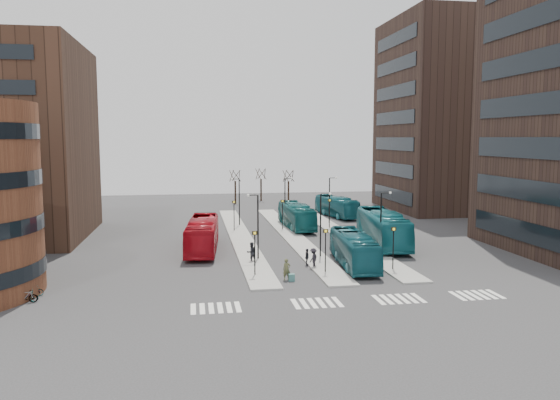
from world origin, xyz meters
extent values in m
plane|color=#2C2C2E|center=(0.00, 0.00, 0.00)|extent=(160.00, 160.00, 0.00)
cube|color=gray|center=(-4.00, 30.00, 0.07)|extent=(2.50, 45.00, 0.15)
cube|color=gray|center=(2.00, 30.00, 0.07)|extent=(2.50, 45.00, 0.15)
cube|color=gray|center=(8.00, 30.00, 0.07)|extent=(2.50, 45.00, 0.15)
cube|color=navy|center=(-1.67, 9.99, 0.30)|extent=(0.47, 0.38, 0.59)
imported|color=#AB0D18|center=(-8.47, 23.00, 1.67)|extent=(3.79, 12.20, 3.34)
imported|color=#12515C|center=(4.79, 14.32, 1.50)|extent=(3.35, 10.92, 3.00)
imported|color=#12595B|center=(3.61, 35.30, 1.57)|extent=(2.97, 11.34, 3.14)
imported|color=#166570|center=(10.60, 22.94, 1.84)|extent=(4.54, 13.50, 3.69)
imported|color=#135762|center=(11.34, 44.34, 1.47)|extent=(4.26, 10.84, 2.95)
imported|color=#4C4F2F|center=(-2.01, 10.37, 0.88)|extent=(0.69, 0.50, 1.75)
imported|color=black|center=(-4.13, 17.20, 0.93)|extent=(1.12, 1.02, 1.87)
imported|color=black|center=(0.68, 15.11, 0.76)|extent=(0.54, 0.95, 1.53)
imported|color=black|center=(1.04, 14.11, 0.88)|extent=(1.23, 1.30, 1.77)
imported|color=gray|center=(-21.00, 7.33, 0.42)|extent=(1.65, 0.80, 0.83)
imported|color=gray|center=(-21.00, 7.22, 0.47)|extent=(1.59, 0.61, 0.93)
imported|color=gray|center=(-21.00, 8.98, 0.40)|extent=(1.56, 0.65, 0.80)
cube|color=silver|center=(-9.50, 4.00, 0.01)|extent=(0.35, 2.40, 0.01)
cube|color=silver|center=(-8.90, 4.00, 0.01)|extent=(0.35, 2.40, 0.01)
cube|color=silver|center=(-8.30, 4.00, 0.01)|extent=(0.35, 2.40, 0.01)
cube|color=silver|center=(-7.70, 4.00, 0.01)|extent=(0.35, 2.40, 0.01)
cube|color=silver|center=(-7.10, 4.00, 0.01)|extent=(0.35, 2.40, 0.01)
cube|color=silver|center=(-6.50, 4.00, 0.01)|extent=(0.35, 2.40, 0.01)
cube|color=silver|center=(-2.50, 4.00, 0.01)|extent=(0.35, 2.40, 0.01)
cube|color=silver|center=(-1.90, 4.00, 0.01)|extent=(0.35, 2.40, 0.01)
cube|color=silver|center=(-1.30, 4.00, 0.01)|extent=(0.35, 2.40, 0.01)
cube|color=silver|center=(-0.70, 4.00, 0.01)|extent=(0.35, 2.40, 0.01)
cube|color=silver|center=(-0.10, 4.00, 0.01)|extent=(0.35, 2.40, 0.01)
cube|color=silver|center=(0.50, 4.00, 0.01)|extent=(0.35, 2.40, 0.01)
cube|color=silver|center=(3.50, 4.00, 0.01)|extent=(0.35, 2.40, 0.01)
cube|color=silver|center=(4.10, 4.00, 0.01)|extent=(0.35, 2.40, 0.01)
cube|color=silver|center=(4.70, 4.00, 0.01)|extent=(0.35, 2.40, 0.01)
cube|color=silver|center=(5.30, 4.00, 0.01)|extent=(0.35, 2.40, 0.01)
cube|color=silver|center=(5.90, 4.00, 0.01)|extent=(0.35, 2.40, 0.01)
cube|color=silver|center=(6.50, 4.00, 0.01)|extent=(0.35, 2.40, 0.01)
cube|color=silver|center=(9.50, 4.00, 0.01)|extent=(0.35, 2.40, 0.01)
cube|color=silver|center=(10.10, 4.00, 0.01)|extent=(0.35, 2.40, 0.01)
cube|color=silver|center=(10.70, 4.00, 0.01)|extent=(0.35, 2.40, 0.01)
cube|color=silver|center=(11.30, 4.00, 0.01)|extent=(0.35, 2.40, 0.01)
cube|color=silver|center=(11.90, 4.00, 0.01)|extent=(0.35, 2.40, 0.01)
cube|color=silver|center=(12.50, 4.00, 0.01)|extent=(0.35, 2.40, 0.01)
cube|color=black|center=(21.94, 16.00, 2.50)|extent=(0.12, 16.00, 2.00)
cube|color=black|center=(21.94, 16.00, 6.50)|extent=(0.12, 16.00, 2.00)
cube|color=black|center=(21.94, 16.00, 10.50)|extent=(0.12, 16.00, 2.00)
cube|color=black|center=(21.94, 16.00, 14.50)|extent=(0.12, 16.00, 2.00)
cube|color=black|center=(21.94, 16.00, 18.50)|extent=(0.12, 16.00, 2.00)
cube|color=black|center=(21.94, 16.00, 22.50)|extent=(0.12, 16.00, 2.00)
cube|color=#33231C|center=(32.00, 50.00, 15.00)|extent=(20.00, 20.00, 30.00)
cube|color=black|center=(21.94, 50.00, 2.50)|extent=(0.12, 16.00, 2.00)
cube|color=black|center=(21.94, 50.00, 6.50)|extent=(0.12, 16.00, 2.00)
cube|color=black|center=(21.94, 50.00, 10.50)|extent=(0.12, 16.00, 2.00)
cube|color=black|center=(21.94, 50.00, 14.50)|extent=(0.12, 16.00, 2.00)
cube|color=black|center=(21.94, 50.00, 18.50)|extent=(0.12, 16.00, 2.00)
cube|color=black|center=(21.94, 50.00, 22.50)|extent=(0.12, 16.00, 2.00)
cube|color=black|center=(21.94, 50.00, 26.50)|extent=(0.12, 16.00, 2.00)
cylinder|color=black|center=(-4.40, 12.00, 1.90)|extent=(0.10, 0.10, 3.50)
cube|color=black|center=(-4.40, 12.00, 3.65)|extent=(0.45, 0.10, 0.30)
cube|color=yellow|center=(-4.40, 11.94, 3.65)|extent=(0.20, 0.02, 0.20)
cylinder|color=black|center=(-4.40, 34.00, 1.90)|extent=(0.10, 0.10, 3.50)
cube|color=black|center=(-4.40, 34.00, 3.65)|extent=(0.45, 0.10, 0.30)
cube|color=yellow|center=(-4.40, 33.94, 3.65)|extent=(0.20, 0.02, 0.20)
cylinder|color=black|center=(1.60, 12.00, 1.90)|extent=(0.10, 0.10, 3.50)
cube|color=black|center=(1.60, 12.00, 3.65)|extent=(0.45, 0.10, 0.30)
cube|color=yellow|center=(1.60, 11.94, 3.65)|extent=(0.20, 0.02, 0.20)
cylinder|color=black|center=(1.60, 34.00, 1.90)|extent=(0.10, 0.10, 3.50)
cube|color=black|center=(1.60, 34.00, 3.65)|extent=(0.45, 0.10, 0.30)
cube|color=yellow|center=(1.60, 33.94, 3.65)|extent=(0.20, 0.02, 0.20)
cylinder|color=black|center=(7.60, 12.00, 1.90)|extent=(0.10, 0.10, 3.50)
cube|color=black|center=(7.60, 12.00, 3.65)|extent=(0.45, 0.10, 0.30)
cube|color=yellow|center=(7.60, 11.94, 3.65)|extent=(0.20, 0.02, 0.20)
cylinder|color=black|center=(7.60, 34.00, 1.90)|extent=(0.10, 0.10, 3.50)
cube|color=black|center=(7.60, 34.00, 3.65)|extent=(0.45, 0.10, 0.30)
cube|color=yellow|center=(7.60, 33.94, 3.65)|extent=(0.20, 0.02, 0.20)
cylinder|color=black|center=(-3.40, 18.00, 3.15)|extent=(0.14, 0.14, 6.00)
cylinder|color=black|center=(-3.85, 18.00, 6.15)|extent=(0.90, 0.08, 0.08)
sphere|color=silver|center=(-4.30, 18.00, 6.15)|extent=(0.24, 0.24, 0.24)
cylinder|color=black|center=(-3.40, 38.00, 3.15)|extent=(0.14, 0.14, 6.00)
cylinder|color=black|center=(-3.85, 38.00, 6.15)|extent=(0.90, 0.08, 0.08)
sphere|color=silver|center=(-4.30, 38.00, 6.15)|extent=(0.24, 0.24, 0.24)
cylinder|color=black|center=(2.60, 18.00, 3.15)|extent=(0.14, 0.14, 6.00)
cylinder|color=black|center=(3.05, 18.00, 6.15)|extent=(0.90, 0.08, 0.08)
sphere|color=silver|center=(3.50, 18.00, 6.15)|extent=(0.24, 0.24, 0.24)
cylinder|color=black|center=(2.60, 38.00, 3.15)|extent=(0.14, 0.14, 6.00)
cylinder|color=black|center=(3.05, 38.00, 6.15)|extent=(0.90, 0.08, 0.08)
sphere|color=silver|center=(3.50, 38.00, 6.15)|extent=(0.24, 0.24, 0.24)
cylinder|color=black|center=(8.60, 18.00, 3.15)|extent=(0.14, 0.14, 6.00)
cylinder|color=black|center=(9.05, 18.00, 6.15)|extent=(0.90, 0.08, 0.08)
sphere|color=silver|center=(9.50, 18.00, 6.15)|extent=(0.24, 0.24, 0.24)
cylinder|color=black|center=(8.60, 38.00, 3.15)|extent=(0.14, 0.14, 6.00)
cylinder|color=black|center=(9.05, 38.00, 6.15)|extent=(0.90, 0.08, 0.08)
sphere|color=silver|center=(9.50, 38.00, 6.15)|extent=(0.24, 0.24, 0.24)
cylinder|color=black|center=(-2.00, 62.00, 2.00)|extent=(0.30, 0.30, 4.00)
cylinder|color=black|center=(-1.30, 62.00, 4.90)|extent=(0.10, 1.56, 1.95)
cylinder|color=black|center=(-1.78, 62.67, 4.90)|extent=(1.48, 0.59, 1.97)
cylinder|color=black|center=(-2.57, 62.41, 4.90)|extent=(0.90, 1.31, 1.99)
cylinder|color=black|center=(-2.57, 61.59, 4.90)|extent=(0.89, 1.31, 1.99)
cylinder|color=black|center=(-1.79, 61.33, 4.90)|extent=(1.48, 0.58, 1.97)
cylinder|color=black|center=(3.00, 66.00, 2.00)|extent=(0.30, 0.30, 4.00)
cylinder|color=black|center=(3.70, 66.00, 4.90)|extent=(0.10, 1.56, 1.95)
cylinder|color=black|center=(3.22, 66.67, 4.90)|extent=(1.48, 0.59, 1.97)
cylinder|color=black|center=(2.43, 66.41, 4.90)|extent=(0.90, 1.31, 1.99)
cylinder|color=black|center=(2.43, 65.59, 4.90)|extent=(0.89, 1.31, 1.99)
cylinder|color=black|center=(3.21, 65.33, 4.90)|extent=(1.48, 0.58, 1.97)
cylinder|color=black|center=(7.00, 60.00, 2.00)|extent=(0.30, 0.30, 4.00)
cylinder|color=black|center=(7.70, 60.00, 4.90)|extent=(0.10, 1.56, 1.95)
cylinder|color=black|center=(7.22, 60.67, 4.90)|extent=(1.48, 0.59, 1.97)
cylinder|color=black|center=(6.43, 60.41, 4.90)|extent=(0.90, 1.31, 1.99)
cylinder|color=black|center=(6.43, 59.59, 4.90)|extent=(0.89, 1.31, 1.99)
cylinder|color=black|center=(7.21, 59.33, 4.90)|extent=(1.48, 0.58, 1.97)
camera|label=1|loc=(-9.45, -32.00, 11.45)|focal=35.00mm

